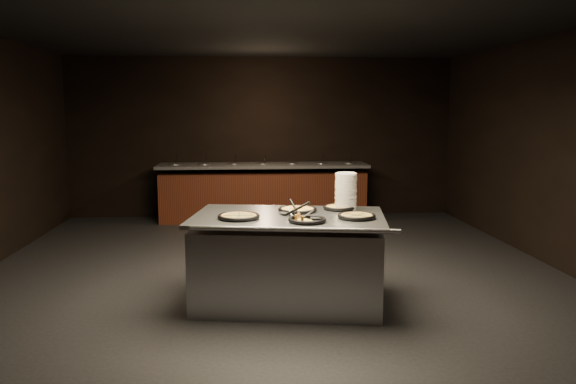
% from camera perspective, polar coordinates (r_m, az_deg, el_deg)
% --- Properties ---
extents(room, '(7.02, 8.02, 2.92)m').
position_cam_1_polar(room, '(6.36, -1.45, 3.86)').
color(room, black).
rests_on(room, ground).
extents(salad_bar, '(3.70, 0.83, 1.18)m').
position_cam_1_polar(salad_bar, '(10.01, -2.53, -0.35)').
color(salad_bar, '#5E2916').
rests_on(salad_bar, ground).
extents(serving_counter, '(2.06, 1.51, 0.91)m').
position_cam_1_polar(serving_counter, '(5.69, 0.04, -7.06)').
color(serving_counter, '#B5B7BD').
rests_on(serving_counter, ground).
extents(plate_stack, '(0.23, 0.23, 0.38)m').
position_cam_1_polar(plate_stack, '(5.94, 5.90, 0.07)').
color(plate_stack, white).
rests_on(plate_stack, serving_counter).
extents(pan_veggie_whole, '(0.41, 0.41, 0.04)m').
position_cam_1_polar(pan_veggie_whole, '(5.44, -5.02, -2.48)').
color(pan_veggie_whole, black).
rests_on(pan_veggie_whole, serving_counter).
extents(pan_cheese_whole, '(0.40, 0.40, 0.04)m').
position_cam_1_polar(pan_cheese_whole, '(5.79, 0.96, -1.81)').
color(pan_cheese_whole, black).
rests_on(pan_cheese_whole, serving_counter).
extents(pan_cheese_slices_a, '(0.34, 0.34, 0.04)m').
position_cam_1_polar(pan_cheese_slices_a, '(5.94, 5.20, -1.58)').
color(pan_cheese_slices_a, black).
rests_on(pan_cheese_slices_a, serving_counter).
extents(pan_cheese_slices_b, '(0.36, 0.36, 0.04)m').
position_cam_1_polar(pan_cheese_slices_b, '(5.26, 1.97, -2.85)').
color(pan_cheese_slices_b, black).
rests_on(pan_cheese_slices_b, serving_counter).
extents(pan_veggie_slices, '(0.37, 0.37, 0.04)m').
position_cam_1_polar(pan_veggie_slices, '(5.48, 6.99, -2.45)').
color(pan_veggie_slices, black).
rests_on(pan_veggie_slices, serving_counter).
extents(server_left, '(0.20, 0.31, 0.17)m').
position_cam_1_polar(server_left, '(5.51, 0.36, -1.72)').
color(server_left, '#B5B7BD').
rests_on(server_left, serving_counter).
extents(server_right, '(0.36, 0.11, 0.17)m').
position_cam_1_polar(server_right, '(5.35, 1.58, -1.94)').
color(server_right, '#B5B7BD').
rests_on(server_right, serving_counter).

